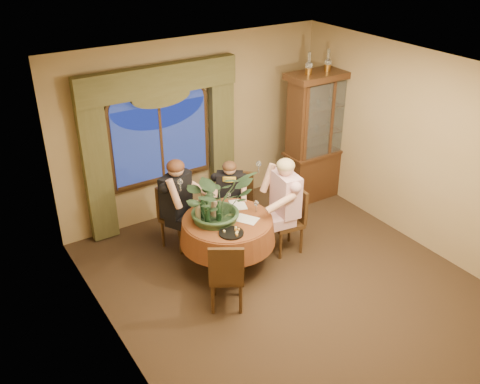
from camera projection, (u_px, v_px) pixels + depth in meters
floor at (287, 283)px, 7.11m from camera, size 5.00×5.00×0.00m
wall_back at (194, 127)px, 8.32m from camera, size 4.50×0.00×4.50m
wall_right at (419, 150)px, 7.52m from camera, size 0.00×5.00×5.00m
ceiling at (297, 76)px, 5.80m from camera, size 5.00×5.00×0.00m
window at (161, 143)px, 8.03m from camera, size 1.62×0.10×1.32m
arched_transom at (157, 92)px, 7.67m from camera, size 1.60×0.06×0.44m
drapery_left at (97, 167)px, 7.56m from camera, size 0.38×0.14×2.32m
drapery_right at (222, 137)px, 8.54m from camera, size 0.38×0.14×2.32m
swag_valance at (159, 80)px, 7.51m from camera, size 2.45×0.16×0.42m
dining_table at (228, 242)px, 7.30m from camera, size 1.39×1.39×0.75m
china_cabinet at (322, 136)px, 8.85m from camera, size 1.34×0.53×2.17m
oil_lamp_left at (309, 63)px, 8.09m from camera, size 0.11×0.11×0.34m
oil_lamp_center at (328, 60)px, 8.27m from camera, size 0.11×0.11×0.34m
oil_lamp_right at (346, 57)px, 8.44m from camera, size 0.11×0.11×0.34m
chair_right at (286, 221)px, 7.60m from camera, size 0.47×0.47×0.96m
chair_back_right at (237, 207)px, 7.97m from camera, size 0.59×0.59×0.96m
chair_back at (178, 217)px, 7.71m from camera, size 0.55×0.55×0.96m
chair_front_left at (227, 273)px, 6.52m from camera, size 0.58×0.58×0.96m
person_pink at (285, 206)px, 7.46m from camera, size 0.55×0.58×1.47m
person_back at (177, 207)px, 7.48m from camera, size 0.68×0.67×1.45m
person_scarf at (230, 198)px, 7.92m from camera, size 0.59×0.58×1.22m
stoneware_vase at (215, 209)px, 7.10m from camera, size 0.14×0.14×0.26m
centerpiece_plant at (217, 176)px, 6.86m from camera, size 0.97×1.08×0.84m
olive_bowl at (231, 218)px, 7.09m from camera, size 0.17×0.17×0.05m
cheese_platter at (231, 233)px, 6.79m from camera, size 0.32×0.32×0.02m
wine_bottle_0 at (198, 212)px, 6.96m from camera, size 0.07×0.07×0.33m
wine_bottle_1 at (219, 213)px, 6.95m from camera, size 0.07×0.07×0.33m
wine_bottle_2 at (202, 209)px, 7.03m from camera, size 0.07×0.07×0.33m
wine_bottle_3 at (207, 214)px, 6.91m from camera, size 0.07×0.07×0.33m
tasting_paper_0 at (247, 219)px, 7.11m from camera, size 0.34×0.37×0.00m
tasting_paper_1 at (238, 205)px, 7.46m from camera, size 0.30×0.35×0.00m
wine_glass_person_pink at (256, 206)px, 7.24m from camera, size 0.07×0.07×0.18m
wine_glass_person_back at (200, 206)px, 7.26m from camera, size 0.07×0.07×0.18m
wine_glass_person_scarf at (229, 198)px, 7.46m from camera, size 0.07×0.07×0.18m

